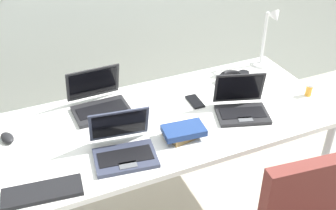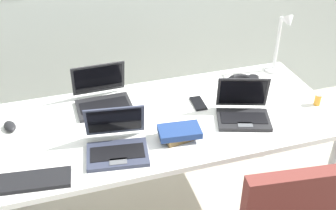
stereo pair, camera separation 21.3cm
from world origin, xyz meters
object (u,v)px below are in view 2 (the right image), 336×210
pill_bottle (318,98)px  cell_phone (198,103)px  laptop_by_keyboard (117,144)px  book_stack (179,133)px  computer_mouse (10,126)px  laptop_front_left (243,111)px  laptop_far_corner (103,98)px  external_keyboard (32,181)px  desk_lamp (281,44)px  headphones (242,82)px

pill_bottle → cell_phone: bearing=162.5°
laptop_by_keyboard → cell_phone: (0.51, 0.27, -0.04)m
pill_bottle → book_stack: 0.83m
computer_mouse → book_stack: size_ratio=0.44×
laptop_front_left → laptop_far_corner: 0.77m
external_keyboard → book_stack: book_stack is taller
desk_lamp → cell_phone: (-0.60, -0.20, -0.19)m
headphones → book_stack: book_stack is taller
headphones → pill_bottle: size_ratio=2.71×
laptop_front_left → external_keyboard: size_ratio=0.99×
laptop_front_left → book_stack: laptop_front_left is taller
cell_phone → book_stack: (-0.20, -0.26, 0.03)m
book_stack → cell_phone: bearing=52.3°
laptop_by_keyboard → cell_phone: size_ratio=2.34×
desk_lamp → pill_bottle: bearing=-85.7°
desk_lamp → laptop_far_corner: desk_lamp is taller
desk_lamp → book_stack: size_ratio=1.85×
cell_phone → pill_bottle: size_ratio=1.72×
desk_lamp → computer_mouse: size_ratio=4.17×
cell_phone → book_stack: size_ratio=0.63×
pill_bottle → laptop_front_left: bearing=179.3°
laptop_far_corner → desk_lamp: bearing=2.5°
computer_mouse → cell_phone: computer_mouse is taller
laptop_front_left → laptop_by_keyboard: size_ratio=1.03×
external_keyboard → headphones: bearing=29.2°
laptop_by_keyboard → computer_mouse: bearing=145.9°
laptop_by_keyboard → headphones: bearing=25.4°
external_keyboard → computer_mouse: bearing=109.4°
laptop_by_keyboard → pill_bottle: bearing=3.5°
desk_lamp → external_keyboard: bearing=-159.2°
laptop_front_left → computer_mouse: bearing=167.8°
cell_phone → headphones: (0.33, 0.13, 0.01)m
external_keyboard → book_stack: size_ratio=1.52×
laptop_front_left → laptop_by_keyboard: (-0.69, -0.08, 0.00)m
desk_lamp → computer_mouse: 1.62m
laptop_front_left → external_keyboard: 1.10m
pill_bottle → headphones: bearing=132.5°
external_keyboard → book_stack: 0.71m
laptop_front_left → pill_bottle: 0.45m
desk_lamp → laptop_by_keyboard: bearing=-157.2°
headphones → laptop_front_left: bearing=-114.8°
desk_lamp → laptop_far_corner: size_ratio=1.33×
desk_lamp → book_stack: bearing=-150.2°
external_keyboard → computer_mouse: computer_mouse is taller
headphones → pill_bottle: (0.30, -0.33, 0.03)m
desk_lamp → laptop_far_corner: 1.12m
headphones → desk_lamp: bearing=14.3°
laptop_far_corner → pill_bottle: bearing=-17.1°
desk_lamp → laptop_front_left: (-0.42, -0.39, -0.16)m
external_keyboard → cell_phone: (0.90, 0.37, -0.01)m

